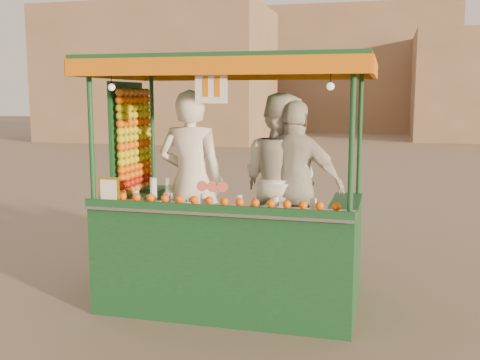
% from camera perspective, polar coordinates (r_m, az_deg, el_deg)
% --- Properties ---
extents(ground, '(90.00, 90.00, 0.00)m').
position_cam_1_polar(ground, '(5.75, -0.10, -12.68)').
color(ground, '#756654').
rests_on(ground, ground).
extents(building_left, '(10.00, 6.00, 6.00)m').
position_cam_1_polar(building_left, '(27.25, -8.00, 10.35)').
color(building_left, '#946F54').
rests_on(building_left, ground).
extents(building_center, '(14.00, 7.00, 7.00)m').
position_cam_1_polar(building_center, '(35.38, 9.18, 10.69)').
color(building_center, '#946F54').
rests_on(building_center, ground).
extents(juice_cart, '(2.68, 1.74, 2.43)m').
position_cam_1_polar(juice_cart, '(5.67, -1.50, -4.68)').
color(juice_cart, '#103D1B').
rests_on(juice_cart, ground).
extents(vendor_left, '(0.68, 0.45, 1.85)m').
position_cam_1_polar(vendor_left, '(5.80, -4.92, -0.16)').
color(vendor_left, white).
rests_on(vendor_left, ground).
extents(vendor_middle, '(1.09, 1.00, 1.82)m').
position_cam_1_polar(vendor_middle, '(5.99, 3.97, -0.01)').
color(vendor_middle, white).
rests_on(vendor_middle, ground).
extents(vendor_right, '(1.09, 0.64, 1.75)m').
position_cam_1_polar(vendor_right, '(5.83, 5.59, -0.62)').
color(vendor_right, beige).
rests_on(vendor_right, ground).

